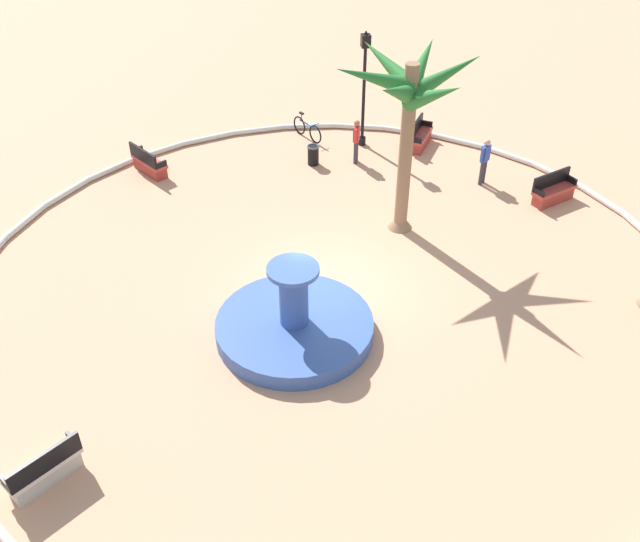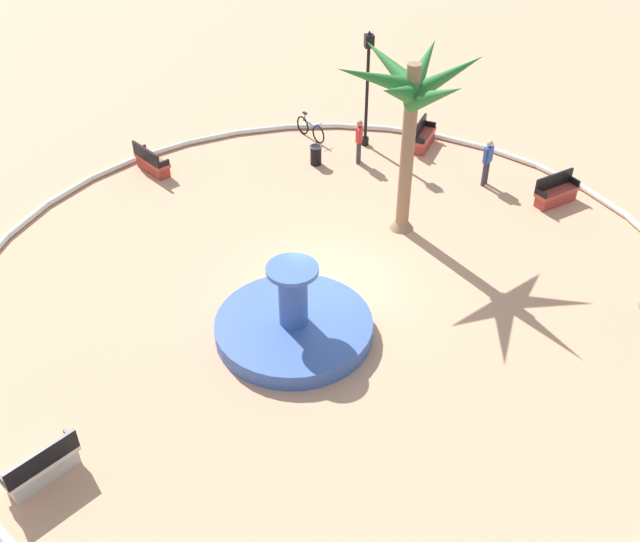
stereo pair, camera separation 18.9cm
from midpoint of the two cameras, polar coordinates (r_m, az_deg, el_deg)
ground_plane at (r=20.18m, az=1.09°, el=-1.26°), size 80.00×80.00×0.00m
plaza_curb at (r=20.12m, az=1.09°, el=-1.03°), size 20.59×20.59×0.20m
fountain at (r=18.46m, az=-1.80°, el=-4.32°), size 4.07×4.07×2.15m
palm_tree_near_fountain at (r=20.79m, az=7.46°, el=13.39°), size 4.43×4.19×5.58m
bench_east at (r=27.57m, az=8.39°, el=10.38°), size 1.27×1.62×1.00m
bench_west at (r=26.22m, az=-13.00°, el=8.35°), size 1.31×1.61×1.00m
bench_north at (r=24.99m, az=18.42°, el=5.84°), size 1.67×1.06×1.00m
bench_southeast at (r=16.33m, az=-20.89°, el=-14.37°), size 1.57×1.38×1.00m
lamppost at (r=26.61m, az=4.00°, el=14.86°), size 0.32×0.32×4.33m
trash_bin at (r=26.05m, az=-0.12°, el=9.24°), size 0.46×0.46×0.73m
bicycle_red_frame at (r=27.91m, az=-0.57°, el=11.21°), size 0.87×1.54×0.94m
person_cyclist_helmet at (r=25.97m, az=3.34°, el=10.40°), size 0.31×0.50×1.65m
person_cyclist_photo at (r=25.17m, az=13.37°, el=8.56°), size 0.42×0.38×1.67m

